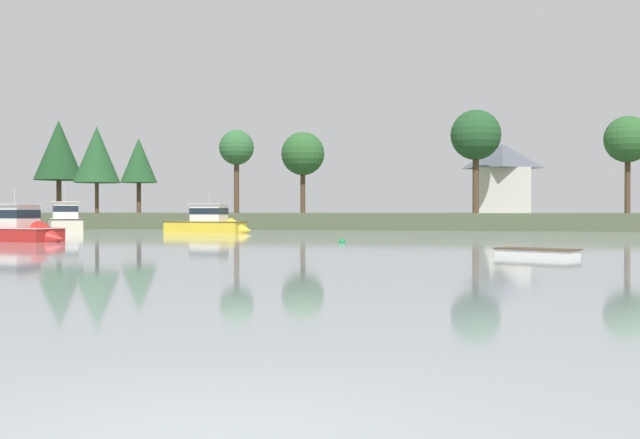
# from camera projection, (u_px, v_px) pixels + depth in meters

# --- Properties ---
(ground_plane) EXTENTS (492.76, 492.76, 0.00)m
(ground_plane) POSITION_uv_depth(u_px,v_px,m) (205.00, 437.00, 6.47)
(ground_plane) COLOR #939EA3
(far_shore_bank) EXTENTS (221.74, 51.57, 1.61)m
(far_shore_bank) POSITION_uv_depth(u_px,v_px,m) (478.00, 220.00, 98.12)
(far_shore_bank) COLOR #4C563D
(far_shore_bank) RESTS_ON ground
(dinghy_white) EXTENTS (3.53, 2.83, 0.48)m
(dinghy_white) POSITION_uv_depth(u_px,v_px,m) (537.00, 254.00, 31.89)
(dinghy_white) COLOR white
(dinghy_white) RESTS_ON ground
(cruiser_yellow) EXTENTS (7.99, 3.10, 4.26)m
(cruiser_yellow) POSITION_uv_depth(u_px,v_px,m) (213.00, 226.00, 67.68)
(cruiser_yellow) COLOR gold
(cruiser_yellow) RESTS_ON ground
(cruiser_red) EXTENTS (7.97, 3.84, 4.11)m
(cruiser_red) POSITION_uv_depth(u_px,v_px,m) (20.00, 233.00, 48.27)
(cruiser_red) COLOR #B2231E
(cruiser_red) RESTS_ON ground
(cruiser_cream) EXTENTS (7.43, 9.38, 5.08)m
(cruiser_cream) POSITION_uv_depth(u_px,v_px,m) (65.00, 224.00, 73.49)
(cruiser_cream) COLOR beige
(cruiser_cream) RESTS_ON ground
(mooring_buoy_green) EXTENTS (0.37, 0.37, 0.42)m
(mooring_buoy_green) POSITION_uv_depth(u_px,v_px,m) (342.00, 242.00, 46.06)
(mooring_buoy_green) COLOR #1E8C47
(mooring_buoy_green) RESTS_ON ground
(shore_tree_inland_c) EXTENTS (6.25, 6.25, 12.86)m
(shore_tree_inland_c) POSITION_uv_depth(u_px,v_px,m) (476.00, 136.00, 97.54)
(shore_tree_inland_c) COLOR brown
(shore_tree_inland_c) RESTS_ON far_shore_bank
(shore_tree_far_left) EXTENTS (6.99, 6.99, 13.25)m
(shore_tree_far_left) POSITION_uv_depth(u_px,v_px,m) (59.00, 150.00, 112.17)
(shore_tree_far_left) COLOR brown
(shore_tree_far_left) RESTS_ON far_shore_bank
(shore_tree_inland_a) EXTENTS (5.82, 5.82, 10.89)m
(shore_tree_inland_a) POSITION_uv_depth(u_px,v_px,m) (303.00, 154.00, 105.51)
(shore_tree_inland_a) COLOR brown
(shore_tree_inland_a) RESTS_ON far_shore_bank
(shore_tree_left) EXTENTS (5.35, 5.35, 11.17)m
(shore_tree_left) POSITION_uv_depth(u_px,v_px,m) (628.00, 140.00, 89.87)
(shore_tree_left) COLOR brown
(shore_tree_left) RESTS_ON far_shore_bank
(shore_tree_left_mid) EXTENTS (5.04, 5.04, 9.52)m
(shore_tree_left_mid) POSITION_uv_depth(u_px,v_px,m) (97.00, 155.00, 85.97)
(shore_tree_left_mid) COLOR brown
(shore_tree_left_mid) RESTS_ON far_shore_bank
(shore_tree_center) EXTENTS (4.30, 4.30, 10.26)m
(shore_tree_center) POSITION_uv_depth(u_px,v_px,m) (237.00, 149.00, 96.90)
(shore_tree_center) COLOR brown
(shore_tree_center) RESTS_ON far_shore_bank
(shore_tree_center_right) EXTENTS (4.99, 4.99, 10.23)m
(shore_tree_center_right) POSITION_uv_depth(u_px,v_px,m) (139.00, 161.00, 107.07)
(shore_tree_center_right) COLOR brown
(shore_tree_center_right) RESTS_ON far_shore_bank
(cottage_eastern) EXTENTS (7.76, 7.25, 9.19)m
(cottage_eastern) POSITION_uv_depth(u_px,v_px,m) (502.00, 177.00, 104.62)
(cottage_eastern) COLOR silver
(cottage_eastern) RESTS_ON far_shore_bank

